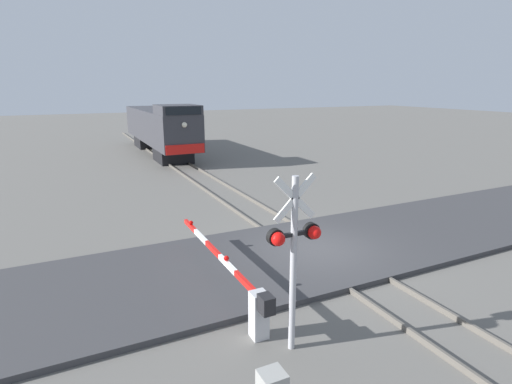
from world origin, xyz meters
The scene contains 7 objects.
ground_plane centered at (0.00, 0.00, 0.00)m, with size 160.00×160.00×0.00m, color #605E59.
rail_track_left centered at (-0.72, 0.00, 0.07)m, with size 0.08×80.00×0.15m, color #59544C.
rail_track_right centered at (0.72, 0.00, 0.07)m, with size 0.08×80.00×0.15m, color #59544C.
road_surface centered at (0.00, 0.00, 0.08)m, with size 36.00×5.48×0.16m, color #38383A.
locomotive centered at (0.00, 22.93, 2.17)m, with size 2.79×15.41×4.24m.
crossing_signal centered at (-3.41, -4.14, 2.37)m, with size 1.18×0.33×3.85m.
crossing_gate centered at (-3.87, -2.59, 0.77)m, with size 0.36×6.24×1.22m.
Camera 1 is at (-7.41, -10.64, 5.51)m, focal length 28.30 mm.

